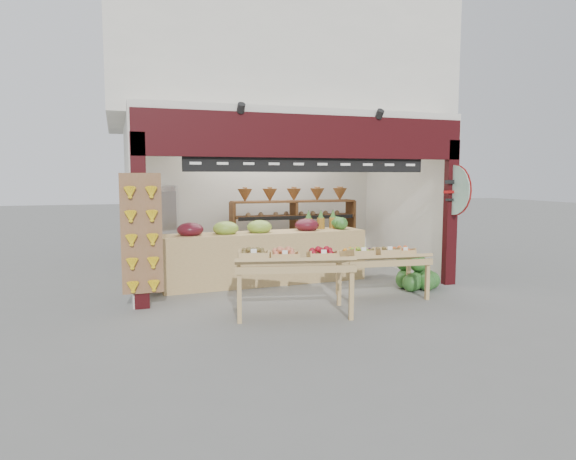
% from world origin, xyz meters
% --- Properties ---
extents(ground, '(60.00, 60.00, 0.00)m').
position_xyz_m(ground, '(0.00, 0.00, 0.00)').
color(ground, slate).
rests_on(ground, ground).
extents(shop_structure, '(6.36, 5.12, 5.40)m').
position_xyz_m(shop_structure, '(0.00, 1.61, 3.92)').
color(shop_structure, beige).
rests_on(shop_structure, ground).
extents(banana_board, '(0.60, 0.15, 1.80)m').
position_xyz_m(banana_board, '(-2.73, -1.17, 1.12)').
color(banana_board, brown).
rests_on(banana_board, ground).
extents(gift_sign, '(0.04, 0.93, 0.92)m').
position_xyz_m(gift_sign, '(2.75, -1.15, 1.75)').
color(gift_sign, '#B1DFC8').
rests_on(gift_sign, ground).
extents(back_shelving, '(2.78, 0.46, 1.74)m').
position_xyz_m(back_shelving, '(0.60, 1.53, 1.09)').
color(back_shelving, brown).
rests_on(back_shelving, ground).
extents(refrigerator, '(0.81, 0.81, 1.81)m').
position_xyz_m(refrigerator, '(-2.22, 1.85, 0.91)').
color(refrigerator, silver).
rests_on(refrigerator, ground).
extents(cardboard_stack, '(0.98, 0.72, 0.62)m').
position_xyz_m(cardboard_stack, '(-1.28, 0.43, 0.23)').
color(cardboard_stack, beige).
rests_on(cardboard_stack, ground).
extents(mid_counter, '(3.89, 0.97, 1.19)m').
position_xyz_m(mid_counter, '(-0.48, 0.13, 0.52)').
color(mid_counter, tan).
rests_on(mid_counter, ground).
extents(display_table_left, '(1.83, 1.27, 1.06)m').
position_xyz_m(display_table_left, '(-0.78, -2.00, 0.81)').
color(display_table_left, tan).
rests_on(display_table_left, ground).
extents(display_table_right, '(1.49, 0.92, 0.93)m').
position_xyz_m(display_table_right, '(1.01, -1.54, 0.70)').
color(display_table_right, tan).
rests_on(display_table_right, ground).
extents(watermelon_pile, '(0.84, 0.78, 0.59)m').
position_xyz_m(watermelon_pile, '(1.99, -1.16, 0.21)').
color(watermelon_pile, '#1C4A18').
rests_on(watermelon_pile, ground).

